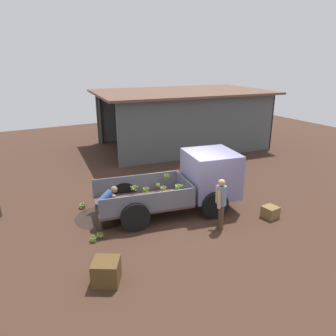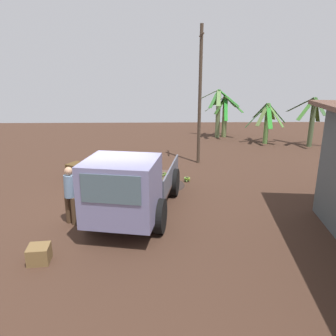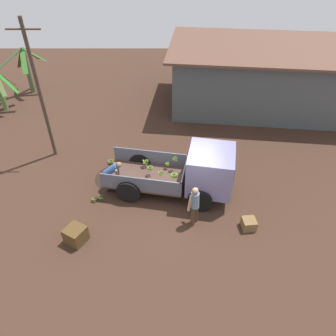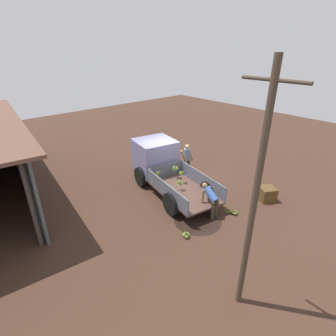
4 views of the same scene
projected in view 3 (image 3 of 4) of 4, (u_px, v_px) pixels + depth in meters
name	position (u px, v px, depth m)	size (l,w,h in m)	color
ground	(184.00, 199.00, 12.94)	(36.00, 36.00, 0.00)	#3E281D
mud_patch_0	(116.00, 178.00, 13.97)	(1.83, 1.83, 0.01)	black
cargo_truck	(198.00, 171.00, 12.58)	(5.21, 2.76, 2.06)	#4D352C
warehouse_shed	(270.00, 63.00, 17.82)	(10.67, 7.31, 3.35)	#4B5253
utility_pole	(39.00, 92.00, 13.41)	(1.30, 0.15, 6.05)	#433428
banana_palm_1	(27.00, 69.00, 19.68)	(2.60, 2.29, 2.75)	#495938
person_foreground_visitor	(195.00, 204.00, 11.42)	(0.52, 0.66, 1.67)	#493321
person_worker_loading	(111.00, 173.00, 13.00)	(0.76, 0.55, 1.32)	#3C3424
banana_bunch_on_ground_0	(110.00, 161.00, 14.71)	(0.27, 0.27, 0.21)	#453E2D
banana_bunch_on_ground_1	(94.00, 199.00, 12.80)	(0.24, 0.24, 0.21)	brown
banana_bunch_on_ground_2	(101.00, 197.00, 12.89)	(0.24, 0.25, 0.20)	brown
wooden_crate_0	(76.00, 235.00, 11.15)	(0.64, 0.64, 0.60)	#4F381B
wooden_crate_1	(249.00, 224.00, 11.67)	(0.47, 0.47, 0.39)	brown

